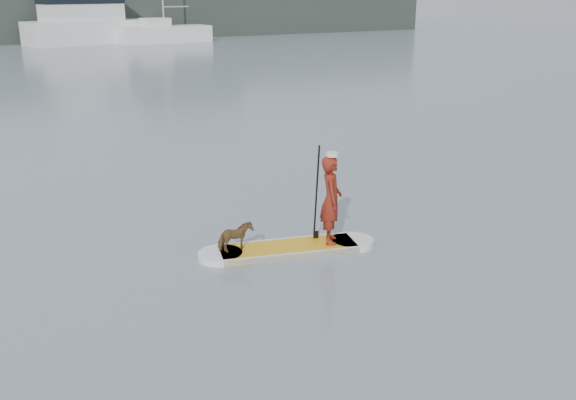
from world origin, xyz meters
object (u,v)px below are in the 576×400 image
sailboat_e (164,33)px  motor_yacht_a (90,20)px  paddleboard (288,249)px  paddler (331,200)px  dog (235,237)px

sailboat_e → motor_yacht_a: sailboat_e is taller
sailboat_e → paddleboard: bearing=-111.0°
paddler → motor_yacht_a: 50.18m
paddler → dog: bearing=103.8°
sailboat_e → motor_yacht_a: size_ratio=0.95×
paddleboard → paddler: paddler is taller
dog → sailboat_e: 49.26m
paddleboard → paddler: (0.78, -0.21, 0.88)m
paddler → dog: 1.86m
dog → motor_yacht_a: size_ratio=0.05×
paddler → sailboat_e: size_ratio=0.14×
dog → sailboat_e: bearing=-20.9°
paddler → motor_yacht_a: bearing=20.3°
paddleboard → motor_yacht_a: bearing=95.6°
sailboat_e → motor_yacht_a: (-5.86, 2.27, 1.18)m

